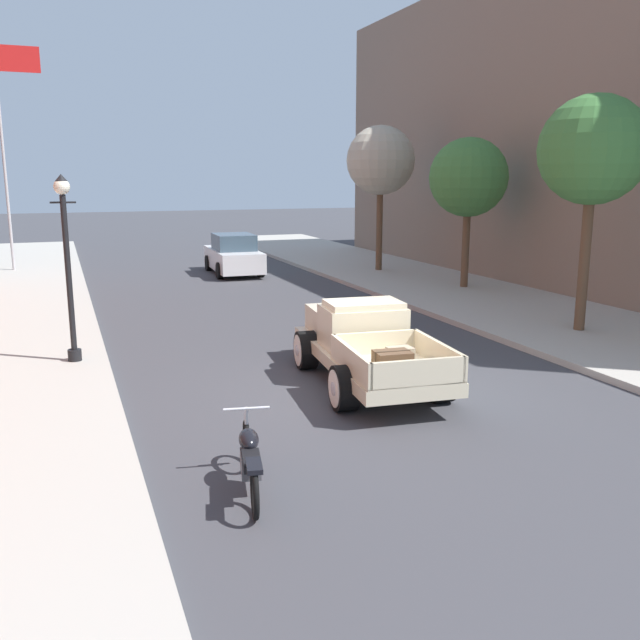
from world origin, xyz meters
TOP-DOWN VIEW (x-y plane):
  - ground_plane at (0.00, 0.00)m, footprint 140.00×140.00m
  - hotrod_truck_cream at (0.14, 0.45)m, footprint 2.51×5.06m
  - motorcycle_parked at (-3.23, -3.42)m, footprint 0.68×2.09m
  - car_background_white at (1.38, 16.00)m, footprint 1.99×4.36m
  - street_lamp_near at (-5.16, 3.46)m, footprint 0.50×0.32m
  - flagpole at (-6.90, 19.42)m, footprint 1.74×0.16m
  - street_tree_nearest at (6.85, 2.01)m, footprint 2.63×2.63m
  - street_tree_second at (7.91, 8.93)m, footprint 2.68×2.68m
  - street_tree_third at (7.04, 14.00)m, footprint 2.76×2.76m

SIDE VIEW (x-z plane):
  - ground_plane at x=0.00m, z-range 0.00..0.00m
  - motorcycle_parked at x=-3.23m, z-range -0.02..0.91m
  - hotrod_truck_cream at x=0.14m, z-range -0.04..1.54m
  - car_background_white at x=1.38m, z-range -0.06..1.59m
  - street_lamp_near at x=-5.16m, z-range 0.46..4.31m
  - street_tree_second at x=7.91m, z-range 1.34..6.46m
  - street_tree_nearest at x=6.85m, z-range 1.67..7.42m
  - street_tree_third at x=7.04m, z-range 1.65..7.47m
  - flagpole at x=-6.90m, z-range 1.19..10.35m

